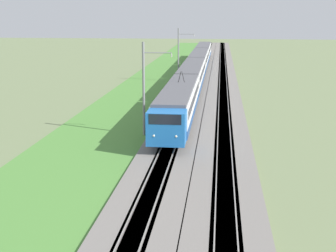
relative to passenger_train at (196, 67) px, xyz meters
name	(u,v)px	position (x,y,z in m)	size (l,w,h in m)	color
ballast_main	(184,109)	(-24.13, 0.00, -2.10)	(240.00, 4.40, 0.30)	slate
ballast_adjacent	(224,110)	(-24.13, -4.34, -2.10)	(240.00, 4.40, 0.30)	slate
track_main	(184,109)	(-24.13, 0.00, -2.09)	(240.00, 1.57, 0.45)	#4C4238
track_adjacent	(224,110)	(-24.13, -4.34, -2.09)	(240.00, 1.57, 0.45)	#4C4238
grass_verge	(128,109)	(-24.13, 6.33, -2.19)	(240.00, 9.53, 0.12)	#4C8438
passenger_train	(196,67)	(0.00, 0.00, 0.00)	(83.97, 3.00, 4.85)	blue
catenary_mast_mid	(144,89)	(-35.54, 2.57, 1.99)	(0.22, 2.56, 8.20)	slate
catenary_mast_far	(179,55)	(-2.34, 2.57, 2.05)	(0.22, 2.56, 8.33)	slate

